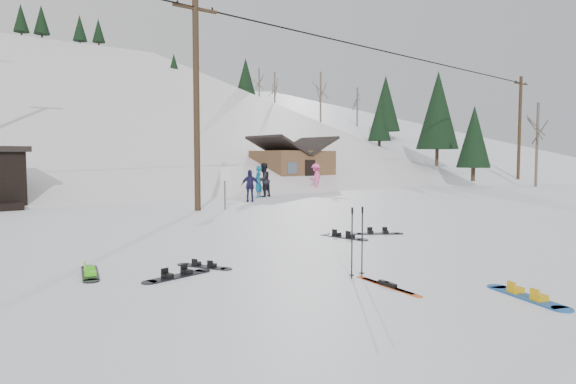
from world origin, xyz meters
TOP-DOWN VIEW (x-y plane):
  - ground at (0.00, 0.00)m, footprint 200.00×200.00m
  - ridge_right at (38.00, 50.00)m, footprint 45.66×93.98m
  - treeline_right at (36.00, 42.00)m, footprint 20.00×60.00m
  - utility_pole at (2.00, 14.00)m, footprint 2.00×0.26m
  - utility_pole_right at (34.00, 17.00)m, footprint 2.00×0.26m
  - trail_sign at (3.10, 13.58)m, footprint 0.50×0.09m
  - cabin at (15.00, 24.00)m, footprint 5.39×4.40m
  - hero_snowboard at (-0.15, -1.38)m, footprint 0.77×1.63m
  - hero_skis at (-1.39, 0.50)m, footprint 0.33×1.65m
  - ski_poles at (-1.32, 1.32)m, footprint 0.37×0.10m
  - board_scatter_a at (-4.00, 3.45)m, footprint 1.51×0.53m
  - board_scatter_b at (-3.18, 3.91)m, footprint 0.74×1.19m
  - board_scatter_c at (-5.25, 4.71)m, footprint 0.63×1.55m
  - board_scatter_d at (3.09, 4.80)m, footprint 1.30×1.01m
  - board_scatter_f at (1.84, 4.96)m, footprint 0.47×1.67m
  - skier_teal at (7.92, 18.10)m, footprint 0.77×0.73m
  - skier_dark at (8.41, 18.28)m, footprint 1.08×0.93m
  - skier_pink at (13.82, 20.01)m, footprint 1.36×1.13m
  - skier_navy at (6.01, 16.01)m, footprint 1.01×0.85m

SIDE VIEW (x-z plane):
  - ridge_right at x=38.00m, z-range -38.30..16.30m
  - ground at x=0.00m, z-range 0.00..0.00m
  - treeline_right at x=36.00m, z-range -5.00..5.00m
  - board_scatter_b at x=-3.18m, z-range -0.02..0.07m
  - hero_skis at x=-1.39m, z-range -0.02..0.07m
  - board_scatter_a at x=-4.00m, z-range -0.03..0.08m
  - board_scatter_d at x=3.09m, z-range -0.03..0.08m
  - board_scatter_c at x=-5.25m, z-range -0.03..0.08m
  - board_scatter_f at x=1.84m, z-range -0.03..0.09m
  - hero_snowboard at x=-0.15m, z-range -0.03..0.09m
  - ski_poles at x=-1.32m, z-range 0.02..1.36m
  - skier_navy at x=6.01m, z-range 0.00..1.62m
  - skier_teal at x=7.92m, z-range 0.00..1.77m
  - skier_pink at x=13.82m, z-range 0.00..1.82m
  - skier_dark at x=8.41m, z-range 0.00..1.92m
  - trail_sign at x=3.10m, z-range 0.35..2.20m
  - cabin at x=15.00m, z-range -0.40..3.37m
  - utility_pole at x=2.00m, z-range 0.18..9.18m
  - utility_pole_right at x=34.00m, z-range 0.18..9.18m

